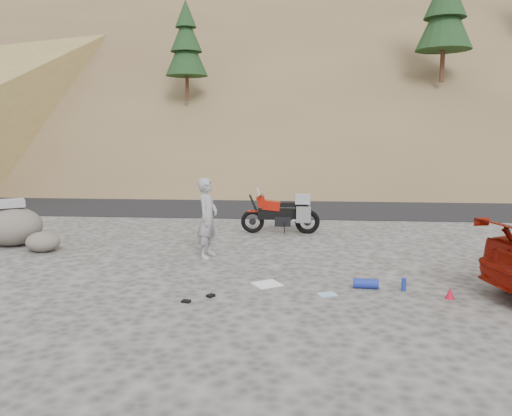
{
  "coord_description": "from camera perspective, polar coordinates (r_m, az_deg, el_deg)",
  "views": [
    {
      "loc": [
        1.24,
        -9.86,
        2.73
      ],
      "look_at": [
        0.32,
        1.35,
        1.0
      ],
      "focal_mm": 35.0,
      "sensor_mm": 36.0,
      "label": 1
    }
  ],
  "objects": [
    {
      "name": "gear_white_cloth",
      "position": [
        9.09,
        1.25,
        -8.69
      ],
      "size": [
        0.61,
        0.59,
        0.02
      ],
      "primitive_type": "cube",
      "rotation": [
        0.0,
        0.0,
        0.57
      ],
      "color": "white",
      "rests_on": "ground"
    },
    {
      "name": "gear_blue_mat",
      "position": [
        9.06,
        12.44,
        -8.43
      ],
      "size": [
        0.44,
        0.2,
        0.17
      ],
      "primitive_type": "cylinder",
      "rotation": [
        0.0,
        1.57,
        -0.07
      ],
      "color": "navy",
      "rests_on": "ground"
    },
    {
      "name": "hillside",
      "position": [
        51.43,
        3.38,
        18.08
      ],
      "size": [
        120.0,
        73.0,
        46.72
      ],
      "color": "brown",
      "rests_on": "ground"
    },
    {
      "name": "motorcycle",
      "position": [
        13.45,
        3.21,
        -0.63
      ],
      "size": [
        2.14,
        0.66,
        1.27
      ],
      "rotation": [
        0.0,
        0.0,
        0.04
      ],
      "color": "black",
      "rests_on": "ground"
    },
    {
      "name": "road",
      "position": [
        19.09,
        0.93,
        0.53
      ],
      "size": [
        120.0,
        7.0,
        0.05
      ],
      "primitive_type": "cube",
      "color": "black",
      "rests_on": "ground"
    },
    {
      "name": "small_rock",
      "position": [
        12.44,
        -23.16,
        -3.56
      ],
      "size": [
        0.9,
        0.84,
        0.46
      ],
      "rotation": [
        0.0,
        0.0,
        -0.21
      ],
      "color": "#555049",
      "rests_on": "ground"
    },
    {
      "name": "gear_glove_a",
      "position": [
        8.26,
        -7.98,
        -10.51
      ],
      "size": [
        0.16,
        0.13,
        0.04
      ],
      "primitive_type": "cube",
      "rotation": [
        0.0,
        0.0,
        -0.23
      ],
      "color": "black",
      "rests_on": "ground"
    },
    {
      "name": "boulder",
      "position": [
        13.38,
        -26.14,
        -1.8
      ],
      "size": [
        1.81,
        1.69,
        1.12
      ],
      "rotation": [
        0.0,
        0.0,
        0.4
      ],
      "color": "#555049",
      "rests_on": "ground"
    },
    {
      "name": "man",
      "position": [
        11.05,
        -5.49,
        -5.6
      ],
      "size": [
        0.55,
        0.71,
        1.74
      ],
      "primitive_type": "imported",
      "rotation": [
        0.0,
        0.0,
        1.34
      ],
      "color": "gray",
      "rests_on": "ground"
    },
    {
      "name": "gear_blue_cloth",
      "position": [
        8.63,
        8.13,
        -9.74
      ],
      "size": [
        0.36,
        0.31,
        0.01
      ],
      "primitive_type": "cube",
      "rotation": [
        0.0,
        0.0,
        0.35
      ],
      "color": "#88B1D3",
      "rests_on": "ground"
    },
    {
      "name": "gear_glove_b",
      "position": [
        8.47,
        -5.19,
        -9.94
      ],
      "size": [
        0.15,
        0.16,
        0.04
      ],
      "primitive_type": "cube",
      "rotation": [
        0.0,
        0.0,
        0.94
      ],
      "color": "black",
      "rests_on": "ground"
    },
    {
      "name": "ground",
      "position": [
        10.3,
        -2.39,
        -6.63
      ],
      "size": [
        140.0,
        140.0,
        0.0
      ],
      "primitive_type": "plane",
      "color": "#413F3C",
      "rests_on": "ground"
    },
    {
      "name": "gear_bottle",
      "position": [
        9.09,
        16.54,
        -8.38
      ],
      "size": [
        0.09,
        0.09,
        0.22
      ],
      "primitive_type": "cylinder",
      "rotation": [
        0.0,
        0.0,
        -0.12
      ],
      "color": "navy",
      "rests_on": "ground"
    },
    {
      "name": "gear_funnel",
      "position": [
        8.91,
        21.29,
        -9.06
      ],
      "size": [
        0.18,
        0.18,
        0.19
      ],
      "primitive_type": "cone",
      "rotation": [
        0.0,
        0.0,
        -0.26
      ],
      "color": "#B70C23",
      "rests_on": "ground"
    }
  ]
}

